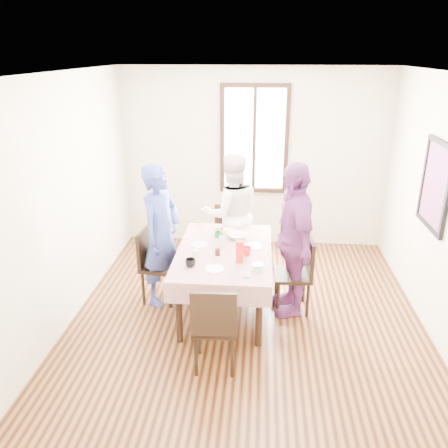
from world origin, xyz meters
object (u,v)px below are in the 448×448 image
at_px(chair_left, 160,266).
at_px(person_right, 293,240).
at_px(chair_near, 215,325).
at_px(person_far, 231,213).
at_px(chair_far, 231,239).
at_px(dining_table, 224,280).
at_px(person_left, 160,235).
at_px(chair_right, 292,275).

bearing_deg(chair_left, person_right, 92.85).
relative_size(chair_near, person_far, 0.54).
height_order(chair_left, chair_far, same).
xyz_separation_m(chair_far, person_far, (0.00, -0.02, 0.38)).
bearing_deg(person_far, dining_table, 72.68).
distance_m(dining_table, person_far, 1.13).
distance_m(dining_table, chair_near, 1.06).
bearing_deg(person_left, chair_right, -71.25).
distance_m(dining_table, chair_right, 0.80).
height_order(dining_table, chair_far, chair_far).
relative_size(chair_right, person_left, 0.53).
height_order(chair_left, person_far, person_far).
bearing_deg(person_right, chair_far, -153.60).
distance_m(person_left, person_far, 1.18).
xyz_separation_m(dining_table, chair_left, (-0.79, 0.14, 0.08)).
bearing_deg(chair_near, person_right, 52.75).
relative_size(chair_right, chair_near, 1.00).
bearing_deg(person_left, person_far, -18.63).
xyz_separation_m(chair_right, person_left, (-1.56, 0.10, 0.40)).
xyz_separation_m(chair_right, person_right, (-0.02, -0.00, 0.44)).
bearing_deg(dining_table, chair_left, 169.73).
bearing_deg(person_left, chair_far, -18.03).
bearing_deg(person_far, person_left, 31.79).
bearing_deg(dining_table, chair_near, -90.00).
distance_m(dining_table, person_right, 0.93).
relative_size(chair_left, chair_right, 1.00).
bearing_deg(chair_far, chair_left, 39.52).
distance_m(chair_left, person_right, 1.63).
bearing_deg(chair_left, person_far, 144.70).
bearing_deg(person_far, chair_near, 72.68).
bearing_deg(chair_left, chair_right, 92.90).
bearing_deg(person_far, chair_far, -107.32).
relative_size(chair_far, chair_near, 1.00).
relative_size(person_far, person_right, 0.93).
relative_size(chair_far, person_far, 0.54).
relative_size(chair_near, person_left, 0.53).
xyz_separation_m(chair_right, chair_near, (-0.79, -1.10, 0.00)).
relative_size(dining_table, chair_right, 1.68).
height_order(person_left, person_right, person_right).
bearing_deg(person_far, chair_left, 31.02).
bearing_deg(chair_right, chair_far, 35.61).
bearing_deg(person_right, chair_near, -46.09).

